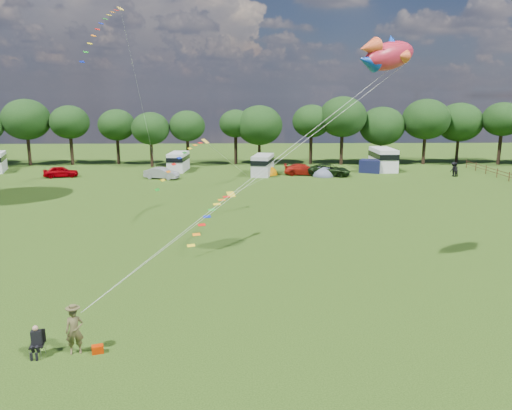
{
  "coord_description": "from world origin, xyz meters",
  "views": [
    {
      "loc": [
        -0.72,
        -20.88,
        10.34
      ],
      "look_at": [
        0.0,
        8.0,
        4.0
      ],
      "focal_mm": 35.0,
      "sensor_mm": 36.0,
      "label": 1
    }
  ],
  "objects_px": {
    "car_d": "(329,170)",
    "kite_flyer": "(75,331)",
    "tent_orange": "(267,174)",
    "walker_b": "(453,169)",
    "car_b": "(162,173)",
    "campervan_d": "(383,159)",
    "tent_greyblue": "(323,176)",
    "car_c": "(303,170)",
    "walker_a": "(455,170)",
    "campervan_b": "(178,161)",
    "car_a": "(61,172)",
    "campervan_c": "(263,164)",
    "camp_chair": "(37,337)",
    "fish_kite": "(386,55)"
  },
  "relations": [
    {
      "from": "tent_orange",
      "to": "tent_greyblue",
      "type": "height_order",
      "value": "tent_greyblue"
    },
    {
      "from": "tent_greyblue",
      "to": "camp_chair",
      "type": "relative_size",
      "value": 2.72
    },
    {
      "from": "kite_flyer",
      "to": "car_c",
      "type": "bearing_deg",
      "value": 55.9
    },
    {
      "from": "car_d",
      "to": "kite_flyer",
      "type": "distance_m",
      "value": 49.39
    },
    {
      "from": "car_c",
      "to": "tent_greyblue",
      "type": "xyz_separation_m",
      "value": [
        2.59,
        -0.75,
        -0.71
      ]
    },
    {
      "from": "car_b",
      "to": "kite_flyer",
      "type": "height_order",
      "value": "kite_flyer"
    },
    {
      "from": "walker_a",
      "to": "campervan_d",
      "type": "bearing_deg",
      "value": -67.49
    },
    {
      "from": "car_c",
      "to": "kite_flyer",
      "type": "distance_m",
      "value": 49.01
    },
    {
      "from": "car_a",
      "to": "campervan_d",
      "type": "xyz_separation_m",
      "value": [
        43.38,
        5.18,
        0.94
      ]
    },
    {
      "from": "car_a",
      "to": "walker_a",
      "type": "distance_m",
      "value": 51.26
    },
    {
      "from": "campervan_d",
      "to": "kite_flyer",
      "type": "height_order",
      "value": "campervan_d"
    },
    {
      "from": "car_c",
      "to": "campervan_b",
      "type": "height_order",
      "value": "campervan_b"
    },
    {
      "from": "car_b",
      "to": "camp_chair",
      "type": "relative_size",
      "value": 3.09
    },
    {
      "from": "kite_flyer",
      "to": "camp_chair",
      "type": "relative_size",
      "value": 1.47
    },
    {
      "from": "tent_orange",
      "to": "camp_chair",
      "type": "height_order",
      "value": "camp_chair"
    },
    {
      "from": "car_c",
      "to": "campervan_d",
      "type": "bearing_deg",
      "value": -65.24
    },
    {
      "from": "kite_flyer",
      "to": "campervan_b",
      "type": "bearing_deg",
      "value": 76.03
    },
    {
      "from": "camp_chair",
      "to": "walker_a",
      "type": "xyz_separation_m",
      "value": [
        35.99,
        45.03,
        0.1
      ]
    },
    {
      "from": "tent_orange",
      "to": "walker_a",
      "type": "relative_size",
      "value": 1.85
    },
    {
      "from": "car_b",
      "to": "tent_orange",
      "type": "xyz_separation_m",
      "value": [
        13.49,
        3.38,
        -0.71
      ]
    },
    {
      "from": "campervan_d",
      "to": "camp_chair",
      "type": "distance_m",
      "value": 58.2
    },
    {
      "from": "campervan_d",
      "to": "car_c",
      "type": "bearing_deg",
      "value": 108.9
    },
    {
      "from": "fish_kite",
      "to": "campervan_c",
      "type": "bearing_deg",
      "value": 65.77
    },
    {
      "from": "car_b",
      "to": "fish_kite",
      "type": "height_order",
      "value": "fish_kite"
    },
    {
      "from": "walker_a",
      "to": "walker_b",
      "type": "xyz_separation_m",
      "value": [
        -0.09,
        0.44,
        0.03
      ]
    },
    {
      "from": "car_a",
      "to": "car_c",
      "type": "distance_m",
      "value": 31.59
    },
    {
      "from": "walker_b",
      "to": "car_b",
      "type": "bearing_deg",
      "value": -37.8
    },
    {
      "from": "tent_orange",
      "to": "fish_kite",
      "type": "bearing_deg",
      "value": -83.11
    },
    {
      "from": "car_b",
      "to": "car_d",
      "type": "relative_size",
      "value": 0.73
    },
    {
      "from": "campervan_d",
      "to": "kite_flyer",
      "type": "relative_size",
      "value": 3.22
    },
    {
      "from": "car_b",
      "to": "campervan_d",
      "type": "bearing_deg",
      "value": -59.47
    },
    {
      "from": "tent_orange",
      "to": "walker_b",
      "type": "bearing_deg",
      "value": -4.79
    },
    {
      "from": "campervan_c",
      "to": "campervan_d",
      "type": "bearing_deg",
      "value": -66.04
    },
    {
      "from": "walker_a",
      "to": "walker_b",
      "type": "height_order",
      "value": "walker_b"
    },
    {
      "from": "fish_kite",
      "to": "walker_b",
      "type": "distance_m",
      "value": 42.95
    },
    {
      "from": "tent_greyblue",
      "to": "walker_a",
      "type": "height_order",
      "value": "walker_a"
    },
    {
      "from": "campervan_d",
      "to": "campervan_c",
      "type": "bearing_deg",
      "value": 102.17
    },
    {
      "from": "car_b",
      "to": "walker_a",
      "type": "height_order",
      "value": "walker_a"
    },
    {
      "from": "car_c",
      "to": "walker_a",
      "type": "bearing_deg",
      "value": -89.67
    },
    {
      "from": "campervan_b",
      "to": "campervan_c",
      "type": "height_order",
      "value": "campervan_c"
    },
    {
      "from": "car_a",
      "to": "car_b",
      "type": "relative_size",
      "value": 1.05
    },
    {
      "from": "walker_b",
      "to": "tent_greyblue",
      "type": "bearing_deg",
      "value": -42.04
    },
    {
      "from": "car_c",
      "to": "fish_kite",
      "type": "height_order",
      "value": "fish_kite"
    },
    {
      "from": "car_d",
      "to": "car_c",
      "type": "bearing_deg",
      "value": 92.88
    },
    {
      "from": "car_b",
      "to": "walker_b",
      "type": "height_order",
      "value": "walker_b"
    },
    {
      "from": "car_c",
      "to": "tent_greyblue",
      "type": "bearing_deg",
      "value": -100.48
    },
    {
      "from": "car_d",
      "to": "walker_b",
      "type": "height_order",
      "value": "walker_b"
    },
    {
      "from": "car_b",
      "to": "car_c",
      "type": "bearing_deg",
      "value": -63.71
    },
    {
      "from": "tent_greyblue",
      "to": "walker_a",
      "type": "distance_m",
      "value": 17.14
    },
    {
      "from": "tent_greyblue",
      "to": "camp_chair",
      "type": "height_order",
      "value": "camp_chair"
    }
  ]
}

